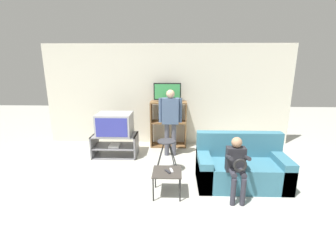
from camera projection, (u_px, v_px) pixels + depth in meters
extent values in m
plane|color=#B7B7AD|center=(159.00, 227.00, 3.29)|extent=(18.00, 18.00, 0.00)
cube|color=silver|center=(168.00, 95.00, 6.38)|extent=(6.40, 0.06, 2.60)
cube|color=slate|center=(116.00, 155.00, 5.79)|extent=(1.02, 0.58, 0.02)
cube|color=slate|center=(115.00, 146.00, 5.73)|extent=(0.99, 0.58, 0.02)
cube|color=slate|center=(115.00, 135.00, 5.66)|extent=(1.02, 0.58, 0.02)
cube|color=slate|center=(95.00, 145.00, 5.74)|extent=(0.03, 0.58, 0.52)
cube|color=slate|center=(136.00, 145.00, 5.71)|extent=(0.03, 0.58, 0.52)
cube|color=white|center=(115.00, 146.00, 5.65)|extent=(0.24, 0.28, 0.05)
cube|color=#9E9EA3|center=(115.00, 124.00, 5.58)|extent=(0.78, 0.62, 0.50)
cube|color=#333899|center=(111.00, 128.00, 5.28)|extent=(0.70, 0.01, 0.42)
cube|color=brown|center=(151.00, 124.00, 6.31)|extent=(0.03, 0.41, 1.18)
cube|color=brown|center=(186.00, 124.00, 6.29)|extent=(0.03, 0.41, 1.18)
cube|color=brown|center=(168.00, 145.00, 6.45)|extent=(0.86, 0.41, 0.03)
cube|color=brown|center=(168.00, 122.00, 6.28)|extent=(0.86, 0.41, 0.03)
cube|color=brown|center=(168.00, 102.00, 6.15)|extent=(0.86, 0.41, 0.03)
cube|color=black|center=(162.00, 118.00, 6.20)|extent=(0.18, 0.04, 0.22)
cube|color=black|center=(167.00, 101.00, 6.17)|extent=(0.24, 0.20, 0.04)
cube|color=black|center=(167.00, 92.00, 6.11)|extent=(0.69, 0.04, 0.42)
cube|color=#3FA559|center=(167.00, 92.00, 6.09)|extent=(0.64, 0.01, 0.37)
cylinder|color=black|center=(160.00, 159.00, 4.74)|extent=(0.19, 0.17, 0.65)
cylinder|color=black|center=(173.00, 159.00, 4.73)|extent=(0.19, 0.17, 0.65)
cylinder|color=black|center=(160.00, 155.00, 4.97)|extent=(0.19, 0.17, 0.65)
cylinder|color=black|center=(173.00, 155.00, 4.96)|extent=(0.19, 0.17, 0.65)
cylinder|color=#333338|center=(167.00, 141.00, 4.76)|extent=(0.36, 0.36, 0.02)
cube|color=#38332D|center=(167.00, 172.00, 4.01)|extent=(0.48, 0.48, 0.02)
cylinder|color=black|center=(153.00, 190.00, 3.86)|extent=(0.02, 0.02, 0.40)
cylinder|color=black|center=(180.00, 190.00, 3.85)|extent=(0.02, 0.02, 0.40)
cylinder|color=black|center=(155.00, 177.00, 4.27)|extent=(0.02, 0.02, 0.40)
cylinder|color=black|center=(180.00, 178.00, 4.26)|extent=(0.02, 0.02, 0.40)
cube|color=#232328|center=(168.00, 171.00, 3.98)|extent=(0.11, 0.14, 0.02)
cube|color=silver|center=(171.00, 170.00, 4.02)|extent=(0.07, 0.15, 0.02)
cube|color=teal|center=(241.00, 173.00, 4.37)|extent=(1.58, 0.84, 0.44)
cube|color=teal|center=(239.00, 144.00, 4.56)|extent=(1.58, 0.20, 0.46)
cube|color=teal|center=(204.00, 170.00, 4.38)|extent=(0.22, 0.84, 0.56)
cube|color=teal|center=(280.00, 171.00, 4.34)|extent=(0.22, 0.84, 0.56)
cylinder|color=#4C4C56|center=(167.00, 140.00, 5.70)|extent=(0.11, 0.11, 0.78)
cylinder|color=#4C4C56|center=(174.00, 140.00, 5.70)|extent=(0.11, 0.11, 0.78)
cube|color=#475B7A|center=(170.00, 111.00, 5.52)|extent=(0.38, 0.20, 0.59)
cylinder|color=#475B7A|center=(160.00, 110.00, 5.52)|extent=(0.08, 0.08, 0.56)
cylinder|color=#475B7A|center=(180.00, 110.00, 5.51)|extent=(0.08, 0.08, 0.56)
sphere|color=#DBAD89|center=(170.00, 94.00, 5.42)|extent=(0.19, 0.19, 0.19)
cylinder|color=#2D2D38|center=(233.00, 192.00, 3.75)|extent=(0.08, 0.08, 0.44)
cylinder|color=#2D2D38|center=(243.00, 192.00, 3.74)|extent=(0.08, 0.08, 0.44)
cylinder|color=#2D2D38|center=(232.00, 172.00, 3.82)|extent=(0.09, 0.30, 0.09)
cylinder|color=#2D2D38|center=(242.00, 172.00, 3.82)|extent=(0.09, 0.30, 0.09)
cube|color=#232328|center=(235.00, 159.00, 3.92)|extent=(0.30, 0.17, 0.40)
cylinder|color=#232328|center=(229.00, 157.00, 3.78)|extent=(0.06, 0.31, 0.14)
cylinder|color=#232328|center=(247.00, 158.00, 3.78)|extent=(0.06, 0.31, 0.14)
sphere|color=#A37A5B|center=(237.00, 142.00, 3.85)|extent=(0.17, 0.17, 0.17)
torus|color=black|center=(240.00, 165.00, 3.64)|extent=(0.21, 0.04, 0.21)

